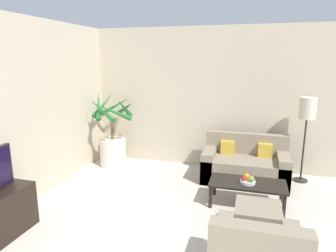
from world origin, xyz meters
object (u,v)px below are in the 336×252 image
at_px(potted_palm, 113,142).
at_px(floor_lamp, 307,113).
at_px(coffee_table, 247,185).
at_px(fruit_bowl, 247,182).
at_px(apple_green, 251,179).
at_px(orange_fruit, 247,176).
at_px(apple_red, 244,179).
at_px(ottoman, 257,222).
at_px(sofa_loveseat, 245,165).

height_order(potted_palm, floor_lamp, potted_palm).
distance_m(coffee_table, fruit_bowl, 0.07).
relative_size(floor_lamp, coffee_table, 1.36).
height_order(coffee_table, apple_green, apple_green).
distance_m(apple_green, orange_fruit, 0.11).
height_order(apple_red, ottoman, apple_red).
xyz_separation_m(potted_palm, floor_lamp, (3.51, 0.20, 0.71)).
xyz_separation_m(floor_lamp, ottoman, (-0.75, -2.00, -1.00)).
relative_size(apple_green, orange_fruit, 0.96).
distance_m(floor_lamp, fruit_bowl, 1.72).
bearing_deg(sofa_loveseat, fruit_bowl, -86.29).
bearing_deg(floor_lamp, sofa_loveseat, -165.68).
distance_m(coffee_table, orange_fruit, 0.13).
relative_size(sofa_loveseat, apple_green, 17.31).
bearing_deg(ottoman, orange_fruit, 100.83).
height_order(floor_lamp, coffee_table, floor_lamp).
distance_m(sofa_loveseat, apple_green, 1.02).
xyz_separation_m(orange_fruit, ottoman, (0.16, -0.84, -0.24)).
height_order(potted_palm, fruit_bowl, potted_palm).
distance_m(fruit_bowl, apple_green, 0.09).
distance_m(floor_lamp, apple_green, 1.69).
xyz_separation_m(apple_red, ottoman, (0.20, -0.76, -0.22)).
distance_m(potted_palm, sofa_loveseat, 2.56).
bearing_deg(fruit_bowl, floor_lamp, 53.77).
bearing_deg(apple_red, potted_palm, 158.04).
bearing_deg(coffee_table, apple_green, -48.33).
bearing_deg(sofa_loveseat, apple_red, -89.48).
bearing_deg(floor_lamp, coffee_table, -126.91).
relative_size(coffee_table, apple_red, 16.82).
height_order(coffee_table, ottoman, ottoman).
bearing_deg(potted_palm, fruit_bowl, -21.15).
distance_m(potted_palm, apple_red, 2.76).
height_order(floor_lamp, apple_red, floor_lamp).
bearing_deg(potted_palm, orange_fruit, -20.20).
bearing_deg(apple_green, potted_palm, 158.66).
bearing_deg(fruit_bowl, orange_fruit, 106.73).
height_order(fruit_bowl, apple_green, apple_green).
relative_size(fruit_bowl, apple_red, 3.36).
bearing_deg(sofa_loveseat, ottoman, -83.28).
relative_size(fruit_bowl, ottoman, 0.41).
bearing_deg(orange_fruit, fruit_bowl, -73.27).
bearing_deg(coffee_table, floor_lamp, 53.09).
relative_size(coffee_table, orange_fruit, 12.56).
bearing_deg(coffee_table, orange_fruit, 121.13).
height_order(sofa_loveseat, fruit_bowl, sofa_loveseat).
distance_m(sofa_loveseat, ottoman, 1.77).
height_order(floor_lamp, fruit_bowl, floor_lamp).
relative_size(apple_green, ottoman, 0.16).
bearing_deg(orange_fruit, sofa_loveseat, 92.89).
distance_m(fruit_bowl, apple_red, 0.08).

